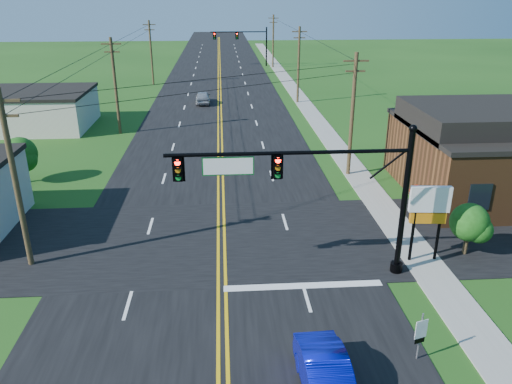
{
  "coord_description": "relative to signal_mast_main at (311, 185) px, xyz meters",
  "views": [
    {
      "loc": [
        0.37,
        -12.89,
        12.99
      ],
      "look_at": [
        1.98,
        10.0,
        3.66
      ],
      "focal_mm": 35.0,
      "sensor_mm": 36.0,
      "label": 1
    }
  ],
  "objects": [
    {
      "name": "pylon_sign",
      "position": [
        6.16,
        1.0,
        -1.75
      ],
      "size": [
        2.01,
        0.45,
        4.11
      ],
      "rotation": [
        0.0,
        0.0,
        -0.09
      ],
      "color": "black",
      "rests_on": "ground"
    },
    {
      "name": "route_sign",
      "position": [
        3.16,
        -6.26,
        -3.54
      ],
      "size": [
        0.5,
        0.18,
        2.07
      ],
      "rotation": [
        0.0,
        0.0,
        0.29
      ],
      "color": "slate",
      "rests_on": "ground"
    },
    {
      "name": "road_cross",
      "position": [
        -4.34,
        4.0,
        -4.73
      ],
      "size": [
        70.0,
        10.0,
        0.04
      ],
      "primitive_type": "cube",
      "color": "black",
      "rests_on": "ground"
    },
    {
      "name": "utility_pole_right_a",
      "position": [
        5.46,
        14.0,
        -0.03
      ],
      "size": [
        1.8,
        0.28,
        9.0
      ],
      "color": "#392A1A",
      "rests_on": "ground"
    },
    {
      "name": "brick_building",
      "position": [
        15.66,
        10.0,
        -2.4
      ],
      "size": [
        14.2,
        11.2,
        4.7
      ],
      "color": "#583319",
      "rests_on": "ground"
    },
    {
      "name": "signal_mast_main",
      "position": [
        0.0,
        0.0,
        0.0
      ],
      "size": [
        11.3,
        0.6,
        7.48
      ],
      "color": "black",
      "rests_on": "ground"
    },
    {
      "name": "utility_pole_left_a",
      "position": [
        -13.84,
        2.0,
        -0.03
      ],
      "size": [
        1.8,
        0.28,
        9.0
      ],
      "color": "#392A1A",
      "rests_on": "ground"
    },
    {
      "name": "utility_pole_right_b",
      "position": [
        5.46,
        40.0,
        -0.03
      ],
      "size": [
        1.8,
        0.28,
        9.0
      ],
      "color": "#392A1A",
      "rests_on": "ground"
    },
    {
      "name": "shrub_corner",
      "position": [
        8.66,
        1.5,
        -2.9
      ],
      "size": [
        2.0,
        2.0,
        2.86
      ],
      "color": "#392A1A",
      "rests_on": "ground"
    },
    {
      "name": "sidewalk",
      "position": [
        6.16,
        32.0,
        -4.71
      ],
      "size": [
        2.0,
        160.0,
        0.08
      ],
      "primitive_type": "cube",
      "color": "gray",
      "rests_on": "ground"
    },
    {
      "name": "tree_right_back",
      "position": [
        11.66,
        18.0,
        -2.15
      ],
      "size": [
        3.0,
        3.0,
        4.1
      ],
      "color": "#392A1A",
      "rests_on": "ground"
    },
    {
      "name": "cream_bldg_far",
      "position": [
        -23.34,
        30.0,
        -2.89
      ],
      "size": [
        12.2,
        9.2,
        3.7
      ],
      "color": "silver",
      "rests_on": "ground"
    },
    {
      "name": "utility_pole_right_c",
      "position": [
        5.46,
        70.0,
        -0.03
      ],
      "size": [
        1.8,
        0.28,
        9.0
      ],
      "color": "#392A1A",
      "rests_on": "ground"
    },
    {
      "name": "blue_car",
      "position": [
        -0.65,
        -7.89,
        -4.01
      ],
      "size": [
        1.75,
        4.53,
        1.47
      ],
      "primitive_type": "imported",
      "rotation": [
        0.0,
        0.0,
        0.04
      ],
      "color": "#080FB1",
      "rests_on": "ground"
    },
    {
      "name": "stop_sign",
      "position": [
        7.53,
        6.01,
        -3.14
      ],
      "size": [
        0.76,
        0.32,
        2.24
      ],
      "rotation": [
        0.0,
        0.0,
        -0.36
      ],
      "color": "slate",
      "rests_on": "ground"
    },
    {
      "name": "utility_pole_left_c",
      "position": [
        -13.84,
        54.0,
        -0.03
      ],
      "size": [
        1.8,
        0.28,
        9.0
      ],
      "color": "#392A1A",
      "rests_on": "ground"
    },
    {
      "name": "tree_left",
      "position": [
        -18.34,
        14.0,
        -2.59
      ],
      "size": [
        2.4,
        2.4,
        3.37
      ],
      "color": "#392A1A",
      "rests_on": "ground"
    },
    {
      "name": "distant_car",
      "position": [
        -6.2,
        40.13,
        -4.0
      ],
      "size": [
        1.9,
        4.44,
        1.5
      ],
      "primitive_type": "imported",
      "rotation": [
        0.0,
        0.0,
        3.17
      ],
      "color": "#A6A6AA",
      "rests_on": "ground"
    },
    {
      "name": "road_main",
      "position": [
        -4.34,
        42.0,
        -4.73
      ],
      "size": [
        16.0,
        220.0,
        0.04
      ],
      "primitive_type": "cube",
      "color": "black",
      "rests_on": "ground"
    },
    {
      "name": "signal_mast_far",
      "position": [
        0.1,
        72.0,
        -0.2
      ],
      "size": [
        10.98,
        0.6,
        7.48
      ],
      "color": "black",
      "rests_on": "ground"
    },
    {
      "name": "utility_pole_left_b",
      "position": [
        -13.84,
        27.0,
        -0.03
      ],
      "size": [
        1.8,
        0.28,
        9.0
      ],
      "color": "#392A1A",
      "rests_on": "ground"
    }
  ]
}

